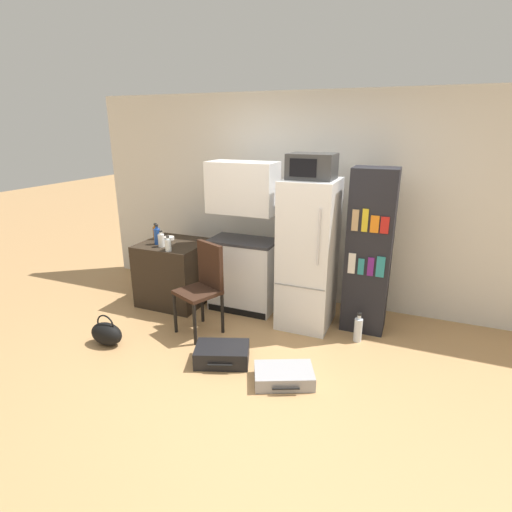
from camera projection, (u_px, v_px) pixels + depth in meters
ground_plane at (248, 381)px, 3.55m from camera, size 24.00×24.00×0.00m
wall_back at (328, 202)px, 4.83m from camera, size 6.40×0.10×2.55m
side_table at (175, 272)px, 5.06m from camera, size 0.77×0.75×0.78m
kitchen_hutch at (243, 245)px, 4.74m from camera, size 0.80×0.46×1.78m
refrigerator at (308, 255)px, 4.36m from camera, size 0.57×0.65×1.64m
microwave at (312, 166)px, 4.06m from camera, size 0.47×0.38×0.26m
bookshelf at (369, 252)px, 4.23m from camera, size 0.46×0.36×1.77m
bottle_blue_soda at (157, 236)px, 4.85m from camera, size 0.08×0.08×0.24m
bottle_amber_beer at (156, 232)px, 5.07m from camera, size 0.07×0.07×0.21m
bottle_clear_short at (168, 245)px, 4.59m from camera, size 0.07×0.07×0.18m
bottle_milk_white at (161, 240)px, 4.75m from camera, size 0.08×0.08×0.20m
bowl at (169, 238)px, 5.07m from camera, size 0.13×0.13×0.04m
chair at (204, 281)px, 4.27m from camera, size 0.53×0.53×0.99m
suitcase_large_flat at (222, 354)px, 3.81m from camera, size 0.59×0.49×0.17m
suitcase_small_flat at (284, 376)px, 3.52m from camera, size 0.60×0.51×0.13m
handbag at (107, 333)px, 4.11m from camera, size 0.36×0.20×0.33m
water_bottle_front at (358, 329)px, 4.17m from camera, size 0.09×0.09×0.33m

